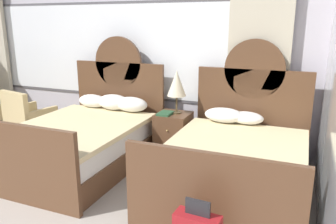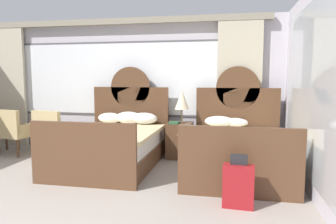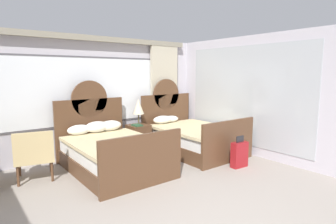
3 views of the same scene
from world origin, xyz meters
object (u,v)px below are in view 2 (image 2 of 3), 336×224
at_px(table_lamp_on_nightstand, 182,100).
at_px(armchair_by_window_left, 54,131).
at_px(bed_near_mirror, 237,150).
at_px(nightstand_between_beds, 180,140).
at_px(suitcase_on_floor, 238,186).
at_px(armchair_by_window_centre, 14,130).
at_px(bed_near_window, 113,144).
at_px(book_on_nightstand, 174,123).

relative_size(table_lamp_on_nightstand, armchair_by_window_left, 0.68).
bearing_deg(bed_near_mirror, nightstand_between_beds, 145.23).
height_order(bed_near_mirror, suitcase_on_floor, bed_near_mirror).
relative_size(armchair_by_window_centre, suitcase_on_floor, 1.41).
distance_m(bed_near_window, nightstand_between_beds, 1.26).
bearing_deg(armchair_by_window_centre, bed_near_mirror, -4.47).
bearing_deg(armchair_by_window_centre, table_lamp_on_nightstand, 7.47).
xyz_separation_m(table_lamp_on_nightstand, armchair_by_window_left, (-2.39, -0.42, -0.59)).
bearing_deg(nightstand_between_beds, suitcase_on_floor, -64.16).
height_order(table_lamp_on_nightstand, armchair_by_window_left, table_lamp_on_nightstand).
bearing_deg(suitcase_on_floor, armchair_by_window_centre, 157.64).
distance_m(bed_near_window, bed_near_mirror, 2.09).
bearing_deg(nightstand_between_beds, armchair_by_window_centre, -173.05).
distance_m(bed_near_window, suitcase_on_floor, 2.53).
xyz_separation_m(book_on_nightstand, armchair_by_window_centre, (-3.13, -0.30, -0.18)).
distance_m(nightstand_between_beds, armchair_by_window_centre, 3.24).
relative_size(nightstand_between_beds, armchair_by_window_left, 0.74).
xyz_separation_m(bed_near_window, nightstand_between_beds, (1.05, 0.71, -0.03)).
height_order(bed_near_window, armchair_by_window_centre, bed_near_window).
height_order(armchair_by_window_centre, suitcase_on_floor, armchair_by_window_centre).
xyz_separation_m(nightstand_between_beds, armchair_by_window_centre, (-3.21, -0.39, 0.16)).
bearing_deg(bed_near_mirror, book_on_nightstand, 150.81).
bearing_deg(armchair_by_window_centre, armchair_by_window_left, 0.05).
height_order(bed_near_mirror, book_on_nightstand, bed_near_mirror).
height_order(book_on_nightstand, suitcase_on_floor, book_on_nightstand).
bearing_deg(book_on_nightstand, table_lamp_on_nightstand, 46.32).
xyz_separation_m(bed_near_window, book_on_nightstand, (0.96, 0.61, 0.31)).
bearing_deg(book_on_nightstand, armchair_by_window_centre, -174.53).
relative_size(book_on_nightstand, suitcase_on_floor, 0.41).
distance_m(bed_near_mirror, armchair_by_window_left, 3.42).
bearing_deg(armchair_by_window_left, book_on_nightstand, 7.49).
xyz_separation_m(book_on_nightstand, suitcase_on_floor, (1.12, -2.05, -0.42)).
bearing_deg(suitcase_on_floor, bed_near_window, 145.46).
distance_m(armchair_by_window_centre, suitcase_on_floor, 4.60).
bearing_deg(bed_near_window, armchair_by_window_left, 166.44).
bearing_deg(armchair_by_window_left, table_lamp_on_nightstand, 10.08).
bearing_deg(armchair_by_window_centre, nightstand_between_beds, 6.95).
bearing_deg(table_lamp_on_nightstand, suitcase_on_floor, -65.24).
bearing_deg(suitcase_on_floor, book_on_nightstand, 118.76).
relative_size(bed_near_window, nightstand_between_beds, 3.33).
height_order(table_lamp_on_nightstand, suitcase_on_floor, table_lamp_on_nightstand).
height_order(nightstand_between_beds, suitcase_on_floor, nightstand_between_beds).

